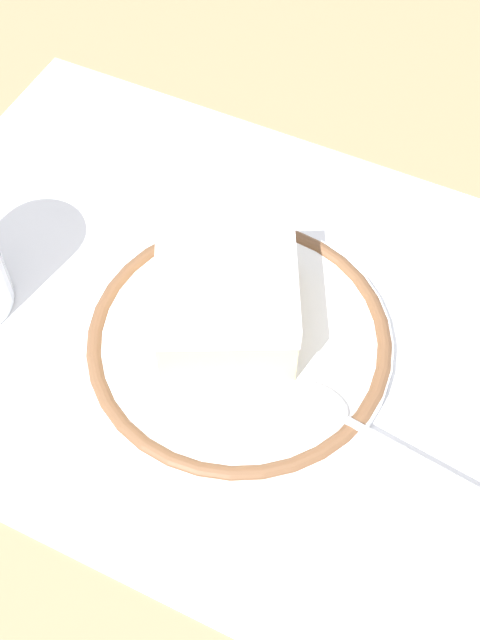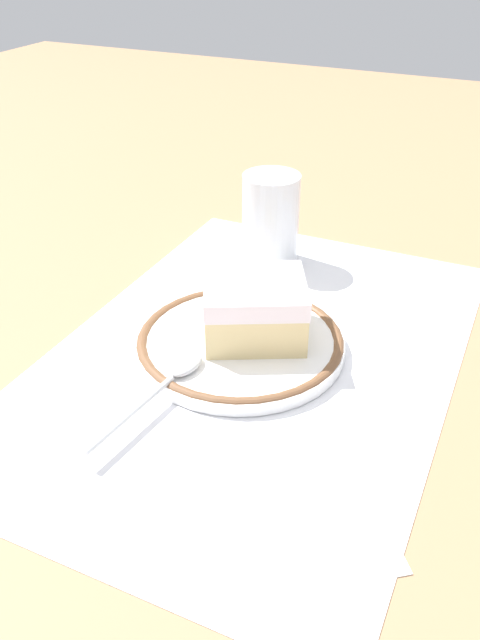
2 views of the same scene
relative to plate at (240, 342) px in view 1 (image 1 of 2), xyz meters
The scene contains 5 objects.
ground_plane 0.02m from the plate, 92.05° to the left, with size 2.40×2.40×0.00m, color #9E7551.
placemat 0.02m from the plate, 92.05° to the left, with size 0.51×0.34×0.00m, color white.
plate is the anchor object (origin of this frame).
cake_slice 0.03m from the plate, 147.03° to the left, with size 0.11×0.12×0.05m.
spoon 0.08m from the plate, 17.78° to the right, with size 0.14×0.03×0.01m.
Camera 1 is at (0.12, -0.26, 0.44)m, focal length 46.28 mm.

